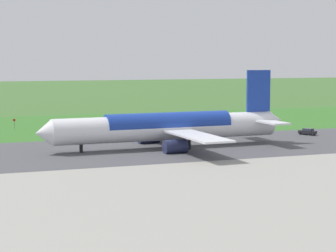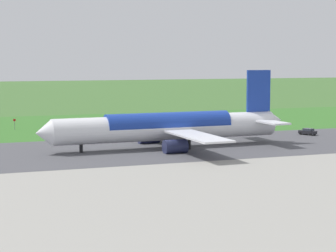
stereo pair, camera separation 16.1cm
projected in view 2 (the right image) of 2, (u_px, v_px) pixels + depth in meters
ground_plane at (159, 148)px, 125.93m from camera, size 800.00×800.00×0.00m
runway_asphalt at (159, 148)px, 125.92m from camera, size 600.00×36.93×0.06m
grass_verge_foreground at (109, 127)px, 164.21m from camera, size 600.00×80.00×0.04m
airliner_main at (170, 127)px, 126.26m from camera, size 54.08×44.18×15.88m
service_car_followme at (308, 132)px, 147.56m from camera, size 3.38×4.57×1.62m
no_stopping_sign at (15, 123)px, 158.34m from camera, size 0.60×0.10×2.84m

